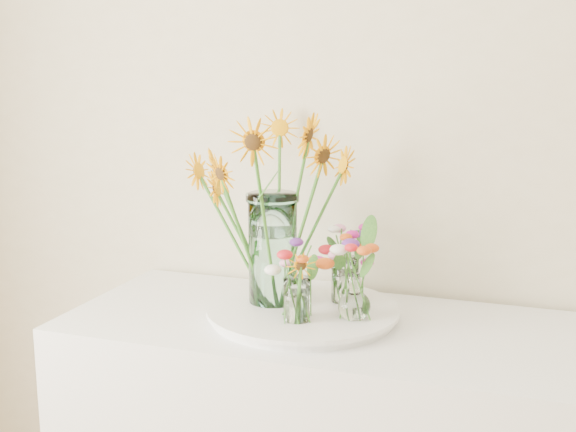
% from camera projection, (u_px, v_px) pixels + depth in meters
% --- Properties ---
extents(tray, '(0.49, 0.49, 0.02)m').
position_uv_depth(tray, '(303.00, 313.00, 1.91)').
color(tray, white).
rests_on(tray, counter).
extents(mason_jar, '(0.16, 0.16, 0.30)m').
position_uv_depth(mason_jar, '(273.00, 249.00, 1.93)').
color(mason_jar, '#A8E2D7').
rests_on(mason_jar, tray).
extents(sunflower_bouquet, '(0.89, 0.89, 0.56)m').
position_uv_depth(sunflower_bouquet, '(273.00, 201.00, 1.90)').
color(sunflower_bouquet, '#F29D05').
rests_on(sunflower_bouquet, tray).
extents(small_vase_a, '(0.08, 0.08, 0.12)m').
position_uv_depth(small_vase_a, '(297.00, 300.00, 1.80)').
color(small_vase_a, white).
rests_on(small_vase_a, tray).
extents(wildflower_posy_a, '(0.20, 0.20, 0.21)m').
position_uv_depth(wildflower_posy_a, '(297.00, 283.00, 1.79)').
color(wildflower_posy_a, '#D14E12').
rests_on(wildflower_posy_a, tray).
extents(small_vase_b, '(0.11, 0.11, 0.12)m').
position_uv_depth(small_vase_b, '(354.00, 297.00, 1.82)').
color(small_vase_b, white).
rests_on(small_vase_b, tray).
extents(wildflower_posy_b, '(0.21, 0.21, 0.21)m').
position_uv_depth(wildflower_posy_b, '(355.00, 280.00, 1.81)').
color(wildflower_posy_b, '#D14E12').
rests_on(wildflower_posy_b, tray).
extents(small_vase_c, '(0.09, 0.09, 0.13)m').
position_uv_depth(small_vase_c, '(345.00, 280.00, 1.95)').
color(small_vase_c, white).
rests_on(small_vase_c, tray).
extents(wildflower_posy_c, '(0.18, 0.18, 0.22)m').
position_uv_depth(wildflower_posy_c, '(345.00, 264.00, 1.94)').
color(wildflower_posy_c, '#D14E12').
rests_on(wildflower_posy_c, tray).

